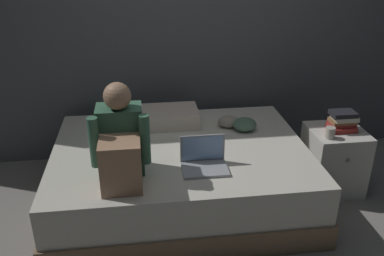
{
  "coord_description": "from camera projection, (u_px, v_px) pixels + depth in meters",
  "views": [
    {
      "loc": [
        -0.48,
        -2.55,
        1.99
      ],
      "look_at": [
        -0.13,
        0.1,
        0.74
      ],
      "focal_mm": 38.76,
      "sensor_mm": 36.0,
      "label": 1
    }
  ],
  "objects": [
    {
      "name": "person_sitting",
      "position": [
        121.0,
        144.0,
        2.72
      ],
      "size": [
        0.39,
        0.44,
        0.66
      ],
      "color": "#38664C",
      "rests_on": "bed"
    },
    {
      "name": "bed",
      "position": [
        181.0,
        174.0,
        3.33
      ],
      "size": [
        2.0,
        1.5,
        0.49
      ],
      "color": "#7A6047",
      "rests_on": "ground_plane"
    },
    {
      "name": "wall_back",
      "position": [
        191.0,
        14.0,
        3.7
      ],
      "size": [
        5.6,
        0.1,
        2.7
      ],
      "primitive_type": "cube",
      "color": "#4C4F54",
      "rests_on": "ground_plane"
    },
    {
      "name": "clothes_pile",
      "position": [
        238.0,
        123.0,
        3.5
      ],
      "size": [
        0.31,
        0.25,
        0.11
      ],
      "color": "#4C6B56",
      "rests_on": "bed"
    },
    {
      "name": "ground_plane",
      "position": [
        211.0,
        220.0,
        3.19
      ],
      "size": [
        8.0,
        8.0,
        0.0
      ],
      "primitive_type": "plane",
      "color": "gray"
    },
    {
      "name": "mug",
      "position": [
        330.0,
        133.0,
        3.23
      ],
      "size": [
        0.08,
        0.08,
        0.09
      ],
      "primitive_type": "cylinder",
      "color": "#BCB2A3",
      "rests_on": "nightstand"
    },
    {
      "name": "nightstand",
      "position": [
        333.0,
        160.0,
        3.49
      ],
      "size": [
        0.44,
        0.46,
        0.55
      ],
      "color": "beige",
      "rests_on": "ground_plane"
    },
    {
      "name": "pillow",
      "position": [
        166.0,
        117.0,
        3.59
      ],
      "size": [
        0.56,
        0.36,
        0.13
      ],
      "primitive_type": "cube",
      "color": "beige",
      "rests_on": "bed"
    },
    {
      "name": "laptop",
      "position": [
        204.0,
        160.0,
        2.92
      ],
      "size": [
        0.32,
        0.23,
        0.22
      ],
      "color": "#9EA0A5",
      "rests_on": "bed"
    },
    {
      "name": "book_stack",
      "position": [
        343.0,
        121.0,
        3.36
      ],
      "size": [
        0.21,
        0.17,
        0.16
      ],
      "color": "#9E2D28",
      "rests_on": "nightstand"
    }
  ]
}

